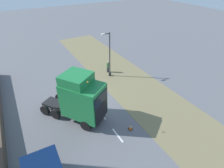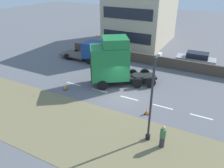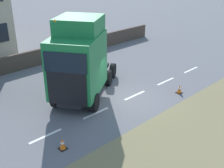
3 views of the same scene
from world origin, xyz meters
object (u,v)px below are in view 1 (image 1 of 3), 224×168
(traffic_cone_lead, at_px, (130,127))
(pedestrian, at_px, (108,67))
(traffic_cone_trailing, at_px, (94,83))
(lorry_cab, at_px, (81,98))
(lamp_post, at_px, (109,57))

(traffic_cone_lead, bearing_deg, pedestrian, -107.71)
(traffic_cone_lead, xyz_separation_m, traffic_cone_trailing, (-0.30, -8.68, 0.00))
(lorry_cab, relative_size, traffic_cone_trailing, 11.67)
(lorry_cab, height_order, traffic_cone_trailing, lorry_cab)
(lamp_post, height_order, traffic_cone_trailing, lamp_post)
(lamp_post, xyz_separation_m, pedestrian, (-0.35, -1.07, -1.97))
(lamp_post, bearing_deg, traffic_cone_lead, 72.34)
(pedestrian, relative_size, traffic_cone_lead, 2.88)
(lamp_post, relative_size, pedestrian, 3.64)
(lorry_cab, relative_size, lamp_post, 1.11)
(traffic_cone_trailing, bearing_deg, lamp_post, -158.66)
(lamp_post, distance_m, traffic_cone_trailing, 3.92)
(pedestrian, bearing_deg, lamp_post, 71.80)
(lorry_cab, bearing_deg, traffic_cone_trailing, -159.48)
(traffic_cone_lead, distance_m, traffic_cone_trailing, 8.69)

